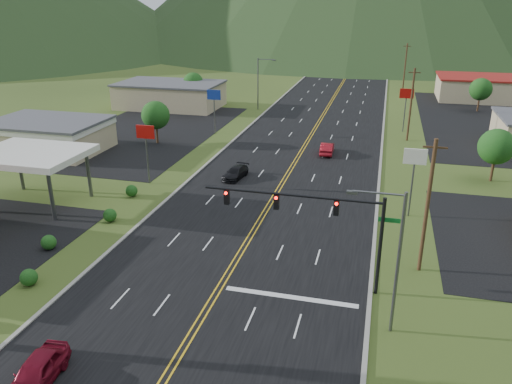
% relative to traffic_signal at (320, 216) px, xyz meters
% --- Properties ---
extents(traffic_signal, '(13.10, 0.43, 7.00)m').
position_rel_traffic_signal_xyz_m(traffic_signal, '(0.00, 0.00, 0.00)').
color(traffic_signal, black).
rests_on(traffic_signal, ground).
extents(streetlight_east, '(3.28, 0.25, 9.00)m').
position_rel_traffic_signal_xyz_m(streetlight_east, '(4.70, -4.00, -0.15)').
color(streetlight_east, '#59595E').
rests_on(streetlight_east, ground).
extents(streetlight_west, '(3.28, 0.25, 9.00)m').
position_rel_traffic_signal_xyz_m(streetlight_west, '(-18.16, 56.00, -0.15)').
color(streetlight_west, '#59595E').
rests_on(streetlight_west, ground).
extents(gas_canopy, '(10.00, 8.00, 5.30)m').
position_rel_traffic_signal_xyz_m(gas_canopy, '(-28.48, 8.00, -0.46)').
color(gas_canopy, white).
rests_on(gas_canopy, ground).
extents(building_west_mid, '(14.40, 10.40, 4.10)m').
position_rel_traffic_signal_xyz_m(building_west_mid, '(-38.48, 24.00, -3.06)').
color(building_west_mid, tan).
rests_on(building_west_mid, ground).
extents(building_west_far, '(18.40, 11.40, 4.50)m').
position_rel_traffic_signal_xyz_m(building_west_far, '(-34.48, 54.00, -3.07)').
color(building_west_far, tan).
rests_on(building_west_far, ground).
extents(building_east_far, '(16.40, 12.40, 4.50)m').
position_rel_traffic_signal_xyz_m(building_east_far, '(21.52, 76.00, -3.07)').
color(building_east_far, tan).
rests_on(building_east_far, ground).
extents(pole_sign_west_a, '(2.00, 0.18, 6.40)m').
position_rel_traffic_signal_xyz_m(pole_sign_west_a, '(-20.48, 16.00, -0.28)').
color(pole_sign_west_a, '#59595E').
rests_on(pole_sign_west_a, ground).
extents(pole_sign_west_b, '(2.00, 0.18, 6.40)m').
position_rel_traffic_signal_xyz_m(pole_sign_west_b, '(-20.48, 38.00, -0.28)').
color(pole_sign_west_b, '#59595E').
rests_on(pole_sign_west_b, ground).
extents(pole_sign_east_a, '(2.00, 0.18, 6.40)m').
position_rel_traffic_signal_xyz_m(pole_sign_east_a, '(6.52, 14.00, -0.28)').
color(pole_sign_east_a, '#59595E').
rests_on(pole_sign_east_a, ground).
extents(pole_sign_east_b, '(2.00, 0.18, 6.40)m').
position_rel_traffic_signal_xyz_m(pole_sign_east_b, '(6.52, 46.00, -0.28)').
color(pole_sign_east_b, '#59595E').
rests_on(pole_sign_east_b, ground).
extents(tree_west_a, '(3.84, 3.84, 5.82)m').
position_rel_traffic_signal_xyz_m(tree_west_a, '(-26.48, 31.00, -1.44)').
color(tree_west_a, '#382314').
rests_on(tree_west_a, ground).
extents(tree_west_b, '(3.84, 3.84, 5.82)m').
position_rel_traffic_signal_xyz_m(tree_west_b, '(-31.48, 58.00, -1.44)').
color(tree_west_b, '#382314').
rests_on(tree_west_b, ground).
extents(tree_east_a, '(3.84, 3.84, 5.82)m').
position_rel_traffic_signal_xyz_m(tree_east_a, '(15.52, 26.00, -1.44)').
color(tree_east_a, '#382314').
rests_on(tree_east_a, ground).
extents(tree_east_b, '(3.84, 3.84, 5.82)m').
position_rel_traffic_signal_xyz_m(tree_east_b, '(19.52, 64.00, -1.44)').
color(tree_east_b, '#382314').
rests_on(tree_east_b, ground).
extents(utility_pole_a, '(1.60, 0.28, 10.00)m').
position_rel_traffic_signal_xyz_m(utility_pole_a, '(7.02, 4.00, -0.20)').
color(utility_pole_a, '#382314').
rests_on(utility_pole_a, ground).
extents(utility_pole_b, '(1.60, 0.28, 10.00)m').
position_rel_traffic_signal_xyz_m(utility_pole_b, '(7.02, 41.00, -0.20)').
color(utility_pole_b, '#382314').
rests_on(utility_pole_b, ground).
extents(utility_pole_c, '(1.60, 0.28, 10.00)m').
position_rel_traffic_signal_xyz_m(utility_pole_c, '(7.02, 81.00, -0.20)').
color(utility_pole_c, '#382314').
rests_on(utility_pole_c, ground).
extents(utility_pole_d, '(1.60, 0.28, 10.00)m').
position_rel_traffic_signal_xyz_m(utility_pole_d, '(7.02, 121.00, -0.20)').
color(utility_pole_d, '#382314').
rests_on(utility_pole_d, ground).
extents(car_red_near, '(2.28, 4.66, 1.53)m').
position_rel_traffic_signal_xyz_m(car_red_near, '(-12.67, -13.23, -4.57)').
color(car_red_near, maroon).
rests_on(car_red_near, ground).
extents(car_dark_mid, '(2.36, 4.48, 1.24)m').
position_rel_traffic_signal_xyz_m(car_dark_mid, '(-11.85, 19.78, -4.71)').
color(car_dark_mid, black).
rests_on(car_dark_mid, ground).
extents(car_red_far, '(1.71, 4.50, 1.47)m').
position_rel_traffic_signal_xyz_m(car_red_far, '(-3.14, 31.59, -4.60)').
color(car_red_far, maroon).
rests_on(car_red_far, ground).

